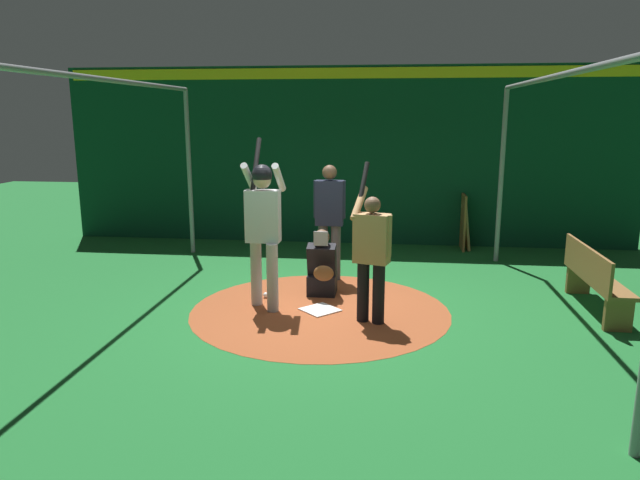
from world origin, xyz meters
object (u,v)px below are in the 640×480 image
Objects in this scene: batter at (263,221)px; umpire at (329,216)px; catcher at (322,269)px; bat_rack at (463,223)px; visitor at (371,251)px; home_plate at (320,310)px; bench at (594,277)px; baseball_0 at (266,295)px.

batter is 1.25× the size of umpire.
catcher is at bearing 133.01° from batter.
catcher is at bearing -35.33° from bat_rack.
batter is 1.63m from umpire.
visitor reaches higher than umpire.
batter is at bearing -92.77° from home_plate.
bat_rack is (-3.31, 2.35, 0.12)m from catcher.
home_plate is 0.22× the size of visitor.
home_plate is 0.78m from catcher.
visitor is (0.34, 0.67, 0.89)m from home_plate.
umpire is 1.70× the size of bat_rack.
visitor is at bearing -74.64° from bench.
bat_rack is 4.75m from baseball_0.
bat_rack is at bearing 175.79° from visitor.
batter is at bearing -88.52° from visitor.
umpire reaches higher than catcher.
batter is (-0.04, -0.75, 1.16)m from home_plate.
batter is 1.24m from catcher.
umpire is at bearing 178.73° from catcher.
bench is at bearing 73.74° from umpire.
bat_rack is (-4.33, 1.62, -0.41)m from visitor.
batter is 1.49m from visitor.
umpire reaches higher than baseball_0.
bat_rack is at bearing 138.77° from baseball_0.
bench is (3.54, 1.25, -0.05)m from bat_rack.
bench is 4.38m from baseball_0.
visitor is 1.89m from baseball_0.
batter reaches higher than visitor.
umpire is 1.02× the size of bench.
catcher is at bearing -93.73° from bench.
umpire is 1.97m from visitor.
catcher is (-0.65, 0.70, -0.80)m from batter.
batter is at bearing 10.30° from baseball_0.
baseball_0 is at bearing -101.27° from visitor.
home_plate is at bearing -29.86° from bat_rack.
visitor reaches higher than baseball_0.
bench is 23.73× the size of baseball_0.
baseball_0 is (-0.40, -0.07, -1.13)m from batter.
home_plate is 0.24× the size of umpire.
home_plate is 3.60m from bench.
catcher is at bearing -128.49° from visitor.
batter is 2.33× the size of catcher.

